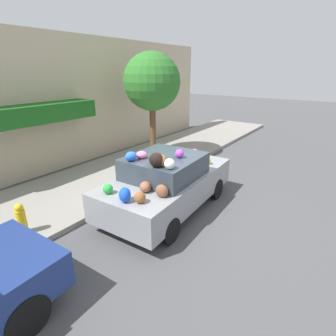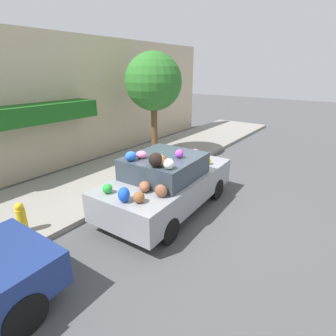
{
  "view_description": "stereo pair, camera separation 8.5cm",
  "coord_description": "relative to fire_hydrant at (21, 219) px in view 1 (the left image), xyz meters",
  "views": [
    {
      "loc": [
        -4.98,
        -3.67,
        3.45
      ],
      "look_at": [
        0.0,
        -0.07,
        1.13
      ],
      "focal_mm": 28.0,
      "sensor_mm": 36.0,
      "label": 1
    },
    {
      "loc": [
        -4.93,
        -3.73,
        3.45
      ],
      "look_at": [
        0.0,
        -0.07,
        1.13
      ],
      "focal_mm": 28.0,
      "sensor_mm": 36.0,
      "label": 2
    }
  ],
  "objects": [
    {
      "name": "ground_plane",
      "position": [
        2.91,
        -1.67,
        -0.48
      ],
      "size": [
        60.0,
        60.0,
        0.0
      ],
      "primitive_type": "plane",
      "color": "#4C4C4F"
    },
    {
      "name": "sidewalk_curb",
      "position": [
        2.91,
        1.03,
        -0.41
      ],
      "size": [
        24.0,
        3.2,
        0.14
      ],
      "color": "gray",
      "rests_on": "ground"
    },
    {
      "name": "building_facade",
      "position": [
        2.85,
        3.24,
        1.82
      ],
      "size": [
        18.0,
        1.2,
        4.63
      ],
      "color": "#C6B293",
      "rests_on": "ground"
    },
    {
      "name": "street_tree",
      "position": [
        5.96,
        1.21,
        2.51
      ],
      "size": [
        2.15,
        2.15,
        3.95
      ],
      "color": "brown",
      "rests_on": "sidewalk_curb"
    },
    {
      "name": "fire_hydrant",
      "position": [
        0.0,
        0.0,
        0.0
      ],
      "size": [
        0.2,
        0.2,
        0.7
      ],
      "color": "gold",
      "rests_on": "sidewalk_curb"
    },
    {
      "name": "art_car",
      "position": [
        2.86,
        -1.75,
        0.29
      ],
      "size": [
        4.01,
        2.01,
        1.8
      ],
      "rotation": [
        0.0,
        0.0,
        0.05
      ],
      "color": "gray",
      "rests_on": "ground"
    }
  ]
}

